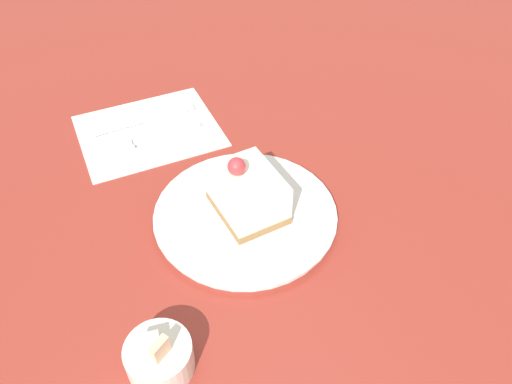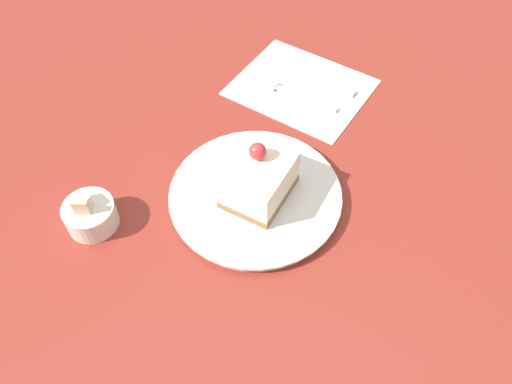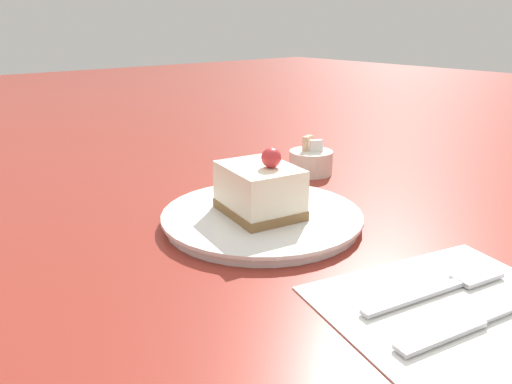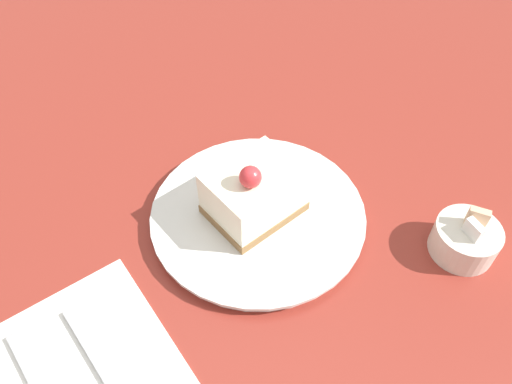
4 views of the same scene
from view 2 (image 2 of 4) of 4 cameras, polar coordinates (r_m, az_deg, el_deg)
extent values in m
plane|color=maroon|center=(0.69, 1.32, -0.25)|extent=(4.00, 4.00, 0.00)
cylinder|color=silver|center=(0.68, -0.08, -0.46)|extent=(0.22, 0.22, 0.01)
cylinder|color=silver|center=(0.67, -0.08, -0.20)|extent=(0.23, 0.23, 0.00)
cube|color=olive|center=(0.66, 0.33, 0.13)|extent=(0.11, 0.09, 0.01)
cube|color=white|center=(0.64, 0.34, 1.69)|extent=(0.10, 0.09, 0.05)
sphere|color=red|center=(0.63, 0.33, 5.00)|extent=(0.02, 0.02, 0.02)
cube|color=white|center=(0.84, 5.17, 11.86)|extent=(0.22, 0.24, 0.00)
cube|color=#B2B2B7|center=(0.82, 5.79, 10.58)|extent=(0.03, 0.11, 0.00)
cube|color=#B2B2B7|center=(0.84, 0.98, 12.40)|extent=(0.03, 0.05, 0.00)
cube|color=#B2B2B7|center=(0.84, 8.59, 11.94)|extent=(0.03, 0.08, 0.00)
cube|color=#B2B2B7|center=(0.87, 3.51, 13.83)|extent=(0.03, 0.08, 0.00)
cylinder|color=silver|center=(0.68, -18.36, -2.54)|extent=(0.07, 0.07, 0.04)
cube|color=#D8B28C|center=(0.65, -19.33, -1.69)|extent=(0.01, 0.02, 0.02)
cube|color=white|center=(0.66, -18.88, -0.72)|extent=(0.02, 0.02, 0.02)
camera|label=1|loc=(0.40, -66.68, 12.13)|focal=35.00mm
camera|label=3|loc=(0.89, 34.54, 23.06)|focal=35.00mm
camera|label=4|loc=(0.74, -12.85, 43.04)|focal=35.00mm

